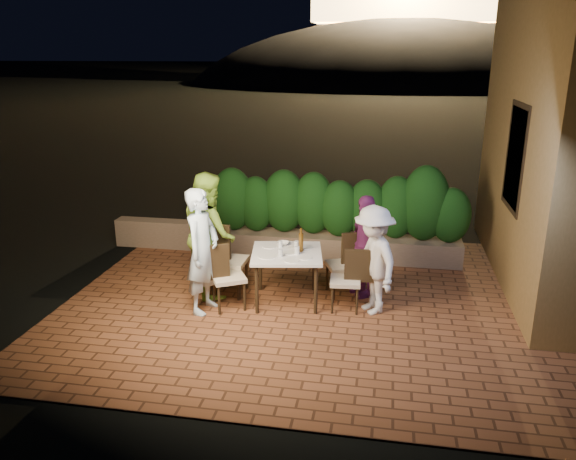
% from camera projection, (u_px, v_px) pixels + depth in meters
% --- Properties ---
extents(ground, '(400.00, 400.00, 0.00)m').
position_uv_depth(ground, '(307.00, 315.00, 7.76)').
color(ground, black).
rests_on(ground, ground).
extents(terrace_floor, '(7.00, 6.00, 0.15)m').
position_uv_depth(terrace_floor, '(312.00, 303.00, 8.25)').
color(terrace_floor, brown).
rests_on(terrace_floor, ground).
extents(building_wall, '(1.60, 5.00, 5.00)m').
position_uv_depth(building_wall, '(570.00, 119.00, 8.27)').
color(building_wall, olive).
rests_on(building_wall, ground).
extents(window_pane, '(0.08, 1.00, 1.40)m').
position_uv_depth(window_pane, '(517.00, 157.00, 8.08)').
color(window_pane, black).
rests_on(window_pane, building_wall).
extents(window_frame, '(0.06, 1.15, 1.55)m').
position_uv_depth(window_frame, '(517.00, 157.00, 8.08)').
color(window_frame, black).
rests_on(window_frame, building_wall).
extents(planter, '(4.20, 0.55, 0.40)m').
position_uv_depth(planter, '(338.00, 246.00, 9.82)').
color(planter, '#7D674F').
rests_on(planter, ground).
extents(hedge, '(4.00, 0.70, 1.10)m').
position_uv_depth(hedge, '(339.00, 205.00, 9.59)').
color(hedge, '#123B10').
rests_on(hedge, planter).
extents(parapet, '(2.20, 0.30, 0.50)m').
position_uv_depth(parapet, '(175.00, 234.00, 10.31)').
color(parapet, '#7D674F').
rests_on(parapet, ground).
extents(hill, '(52.00, 40.00, 22.00)m').
position_uv_depth(hill, '(399.00, 119.00, 64.90)').
color(hill, black).
rests_on(hill, ground).
extents(dining_table, '(1.12, 1.12, 0.75)m').
position_uv_depth(dining_table, '(287.00, 277.00, 8.03)').
color(dining_table, white).
rests_on(dining_table, ground).
extents(plate_nw, '(0.24, 0.24, 0.01)m').
position_uv_depth(plate_nw, '(267.00, 257.00, 7.74)').
color(plate_nw, white).
rests_on(plate_nw, dining_table).
extents(plate_sw, '(0.20, 0.20, 0.01)m').
position_uv_depth(plate_sw, '(269.00, 247.00, 8.13)').
color(plate_sw, white).
rests_on(plate_sw, dining_table).
extents(plate_ne, '(0.20, 0.20, 0.01)m').
position_uv_depth(plate_ne, '(305.00, 258.00, 7.70)').
color(plate_ne, white).
rests_on(plate_ne, dining_table).
extents(plate_se, '(0.23, 0.23, 0.01)m').
position_uv_depth(plate_se, '(305.00, 247.00, 8.11)').
color(plate_se, white).
rests_on(plate_se, dining_table).
extents(plate_centre, '(0.21, 0.21, 0.01)m').
position_uv_depth(plate_centre, '(289.00, 252.00, 7.89)').
color(plate_centre, white).
rests_on(plate_centre, dining_table).
extents(plate_front, '(0.21, 0.21, 0.01)m').
position_uv_depth(plate_front, '(292.00, 260.00, 7.59)').
color(plate_front, white).
rests_on(plate_front, dining_table).
extents(glass_nw, '(0.06, 0.06, 0.11)m').
position_uv_depth(glass_nw, '(280.00, 253.00, 7.73)').
color(glass_nw, silver).
rests_on(glass_nw, dining_table).
extents(glass_sw, '(0.06, 0.06, 0.10)m').
position_uv_depth(glass_sw, '(280.00, 244.00, 8.09)').
color(glass_sw, silver).
rests_on(glass_sw, dining_table).
extents(glass_ne, '(0.07, 0.07, 0.12)m').
position_uv_depth(glass_ne, '(297.00, 251.00, 7.81)').
color(glass_ne, silver).
rests_on(glass_ne, dining_table).
extents(glass_se, '(0.06, 0.06, 0.11)m').
position_uv_depth(glass_se, '(296.00, 245.00, 8.06)').
color(glass_se, silver).
rests_on(glass_se, dining_table).
extents(beer_bottle, '(0.07, 0.07, 0.34)m').
position_uv_depth(beer_bottle, '(301.00, 240.00, 7.91)').
color(beer_bottle, '#4F320D').
rests_on(beer_bottle, dining_table).
extents(bowl, '(0.18, 0.18, 0.04)m').
position_uv_depth(bowl, '(283.00, 243.00, 8.23)').
color(bowl, white).
rests_on(bowl, dining_table).
extents(chair_left_front, '(0.60, 0.60, 0.95)m').
position_uv_depth(chair_left_front, '(228.00, 276.00, 7.80)').
color(chair_left_front, black).
rests_on(chair_left_front, ground).
extents(chair_left_back, '(0.50, 0.50, 1.06)m').
position_uv_depth(chair_left_back, '(229.00, 260.00, 8.26)').
color(chair_left_back, black).
rests_on(chair_left_back, ground).
extents(chair_right_front, '(0.44, 0.44, 0.89)m').
position_uv_depth(chair_right_front, '(345.00, 279.00, 7.76)').
color(chair_right_front, black).
rests_on(chair_right_front, ground).
extents(chair_right_back, '(0.57, 0.57, 0.95)m').
position_uv_depth(chair_right_back, '(342.00, 264.00, 8.25)').
color(chair_right_back, black).
rests_on(chair_right_back, ground).
extents(diner_blue, '(0.53, 0.70, 1.75)m').
position_uv_depth(diner_blue, '(202.00, 251.00, 7.60)').
color(diner_blue, '#C2E3F9').
rests_on(diner_blue, ground).
extents(diner_green, '(1.07, 1.13, 1.83)m').
position_uv_depth(diner_green, '(209.00, 234.00, 8.18)').
color(diner_green, '#8EC23C').
rests_on(diner_green, ground).
extents(diner_white, '(0.98, 1.13, 1.52)m').
position_uv_depth(diner_white, '(373.00, 260.00, 7.60)').
color(diner_white, silver).
rests_on(diner_white, ground).
extents(diner_purple, '(0.72, 0.96, 1.52)m').
position_uv_depth(diner_purple, '(365.00, 246.00, 8.15)').
color(diner_purple, '#6E2461').
rests_on(diner_purple, ground).
extents(parapet_lamp, '(0.10, 0.10, 0.14)m').
position_uv_depth(parapet_lamp, '(207.00, 219.00, 10.11)').
color(parapet_lamp, orange).
rests_on(parapet_lamp, parapet).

